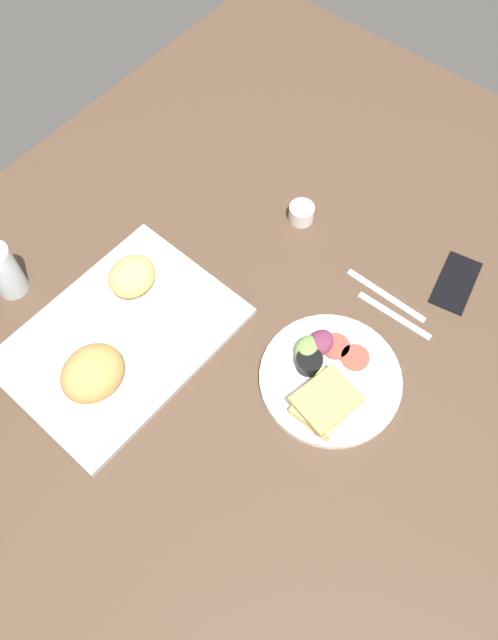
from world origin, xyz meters
TOP-DOWN VIEW (x-y plane):
  - ground_plane at (0.00, 0.00)cm, footprint 190.00×150.00cm
  - serving_tray at (-15.94, 21.52)cm, footprint 46.18×34.63cm
  - bread_plate_near at (-25.97, 16.96)cm, footprint 20.71×20.71cm
  - bread_plate_far at (-6.01, 26.63)cm, footprint 19.55×19.55cm
  - plate_with_salad at (2.55, -15.84)cm, footprint 27.55×27.55cm
  - drinking_glass at (-21.50, 47.89)cm, footprint 6.43×6.43cm
  - espresso_cup at (31.22, 11.65)cm, footprint 5.60×5.60cm
  - fork at (23.21, -18.25)cm, footprint 1.80×17.03cm
  - knife at (26.21, -14.25)cm, footprint 1.65×19.02cm
  - cell_phone at (38.18, -24.10)cm, footprint 15.52×9.85cm

SIDE VIEW (x-z plane):
  - ground_plane at x=0.00cm, z-range -3.00..0.00cm
  - fork at x=23.21cm, z-range 0.00..0.50cm
  - knife at x=26.21cm, z-range 0.00..0.50cm
  - cell_phone at x=38.18cm, z-range 0.00..0.80cm
  - serving_tray at x=-15.94cm, z-range 0.00..1.60cm
  - plate_with_salad at x=2.55cm, z-range -0.95..4.45cm
  - espresso_cup at x=31.22cm, z-range 0.00..4.00cm
  - bread_plate_far at x=-6.01cm, z-range 0.36..8.65cm
  - bread_plate_near at x=-25.97cm, z-range 0.58..10.40cm
  - drinking_glass at x=-21.50cm, z-range 0.00..12.86cm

